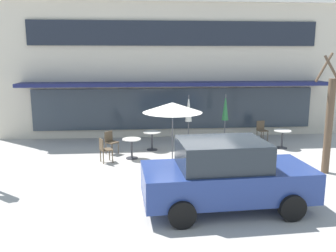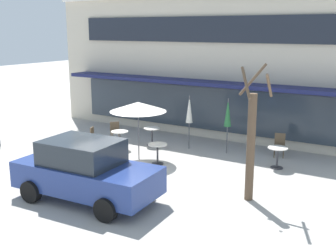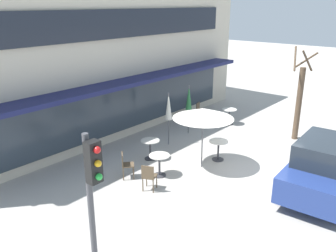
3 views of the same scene
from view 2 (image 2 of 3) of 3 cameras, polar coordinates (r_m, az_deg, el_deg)
ground_plane at (r=14.40m, az=-6.14°, el=-6.58°), size 80.00×80.00×0.00m
building_facade at (r=22.33m, az=9.61°, el=9.04°), size 16.38×9.10×6.66m
cafe_table_near_wall at (r=15.31m, az=14.60°, el=-3.71°), size 0.70×0.70×0.76m
cafe_table_streetside at (r=17.25m, az=-6.55°, el=-1.49°), size 0.70×0.70×0.76m
cafe_table_by_tree at (r=17.70m, az=-2.17°, el=-1.04°), size 0.70×0.70×0.76m
cafe_table_mid_patio at (r=15.26m, az=-1.43°, el=-3.33°), size 0.70×0.70×0.76m
patio_umbrella_green_folded at (r=16.49m, az=8.10°, el=1.76°), size 0.28×0.28×2.20m
patio_umbrella_cream_folded at (r=15.51m, az=-4.07°, el=2.63°), size 2.10×2.10×2.20m
patio_umbrella_corner_open at (r=17.01m, az=2.91°, el=2.22°), size 0.28×0.28×2.20m
cafe_chair_0 at (r=17.54m, az=-9.92°, el=-1.32°), size 0.53×0.53×0.89m
cafe_chair_1 at (r=16.76m, az=14.88°, el=-2.25°), size 0.49×0.49×0.89m
cafe_chair_2 at (r=18.32m, az=-7.17°, el=-0.61°), size 0.56×0.56×0.89m
parked_sedan at (r=12.26m, az=-11.10°, el=-5.95°), size 4.29×2.20×1.76m
street_tree at (r=12.03m, az=11.21°, el=-2.07°), size 1.03×0.90×3.90m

